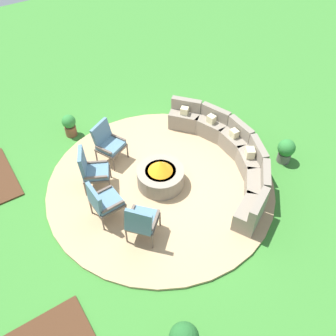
# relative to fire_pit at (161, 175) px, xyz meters

# --- Properties ---
(ground_plane) EXTENTS (24.00, 24.00, 0.00)m
(ground_plane) POSITION_rel_fire_pit_xyz_m (0.00, 0.00, -0.33)
(ground_plane) COLOR #387A2D
(patio_circle) EXTENTS (5.19, 5.19, 0.06)m
(patio_circle) POSITION_rel_fire_pit_xyz_m (0.00, 0.00, -0.30)
(patio_circle) COLOR tan
(patio_circle) RESTS_ON ground_plane
(fire_pit) EXTENTS (1.07, 1.07, 0.71)m
(fire_pit) POSITION_rel_fire_pit_xyz_m (0.00, 0.00, 0.00)
(fire_pit) COLOR gray
(fire_pit) RESTS_ON patio_circle
(curved_stone_bench) EXTENTS (4.08, 1.84, 0.78)m
(curved_stone_bench) POSITION_rel_fire_pit_xyz_m (0.34, 1.73, 0.04)
(curved_stone_bench) COLOR gray
(curved_stone_bench) RESTS_ON patio_circle
(lounge_chair_front_left) EXTENTS (0.77, 0.77, 1.03)m
(lounge_chair_front_left) POSITION_rel_fire_pit_xyz_m (-1.37, -0.60, 0.27)
(lounge_chair_front_left) COLOR brown
(lounge_chair_front_left) RESTS_ON patio_circle
(lounge_chair_front_right) EXTENTS (0.73, 0.77, 1.11)m
(lounge_chair_front_right) POSITION_rel_fire_pit_xyz_m (-0.74, -1.31, 0.29)
(lounge_chair_front_right) COLOR brown
(lounge_chair_front_right) RESTS_ON patio_circle
(lounge_chair_back_left) EXTENTS (0.59, 0.61, 1.02)m
(lounge_chair_back_left) POSITION_rel_fire_pit_xyz_m (0.17, -1.48, 0.26)
(lounge_chair_back_left) COLOR brown
(lounge_chair_back_left) RESTS_ON patio_circle
(lounge_chair_back_right) EXTENTS (0.82, 0.83, 1.02)m
(lounge_chair_back_right) POSITION_rel_fire_pit_xyz_m (1.03, -1.09, 0.26)
(lounge_chair_back_right) COLOR brown
(lounge_chair_back_right) RESTS_ON patio_circle
(potted_plant_0) EXTENTS (0.42, 0.42, 0.64)m
(potted_plant_0) POSITION_rel_fire_pit_xyz_m (0.97, 2.94, 0.02)
(potted_plant_0) COLOR #605B56
(potted_plant_0) RESTS_ON ground_plane
(potted_plant_2) EXTENTS (0.35, 0.35, 0.62)m
(potted_plant_2) POSITION_rel_fire_pit_xyz_m (-2.79, -1.02, 0.00)
(potted_plant_2) COLOR brown
(potted_plant_2) RESTS_ON ground_plane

